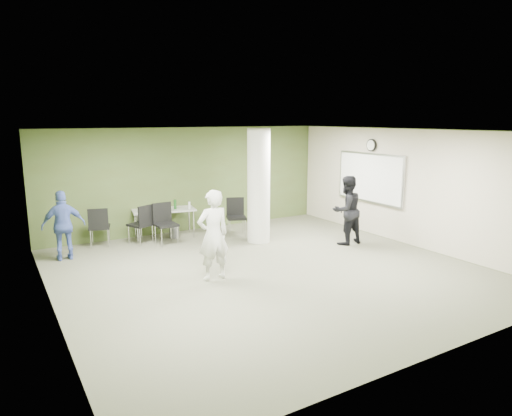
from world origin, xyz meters
TOP-DOWN VIEW (x-y plane):
  - floor at (0.00, 0.00)m, footprint 8.00×8.00m
  - ceiling at (0.00, 0.00)m, footprint 8.00×8.00m
  - wall_back at (0.00, 4.00)m, footprint 8.00×2.80m
  - wall_left at (-4.00, 0.00)m, footprint 0.02×8.00m
  - wall_right_cream at (4.00, 0.00)m, footprint 0.02×8.00m
  - column at (1.00, 2.00)m, footprint 0.56×0.56m
  - whiteboard at (3.92, 1.20)m, footprint 0.05×2.30m
  - wall_clock at (3.92, 1.20)m, footprint 0.06×0.32m
  - folding_table at (-0.89, 3.54)m, footprint 1.66×0.95m
  - wastebasket at (-0.71, 3.40)m, footprint 0.25×0.25m
  - chair_back_left at (-2.54, 3.50)m, footprint 0.59×0.59m
  - chair_back_right at (-1.56, 3.23)m, footprint 0.64×0.64m
  - chair_table_left at (-1.09, 3.00)m, footprint 0.52×0.52m
  - chair_table_right at (0.83, 2.87)m, footprint 0.62×0.62m
  - woman_white at (-1.16, 0.08)m, footprint 0.64×0.43m
  - man_black at (2.71, 0.70)m, footprint 0.83×0.65m
  - man_blue at (-3.40, 2.86)m, footprint 0.91×0.41m

SIDE VIEW (x-z plane):
  - floor at x=0.00m, z-range 0.00..0.00m
  - wastebasket at x=-0.71m, z-range 0.00..0.29m
  - chair_back_left at x=-2.54m, z-range 0.08..1.04m
  - chair_back_right at x=-1.56m, z-range 0.08..1.06m
  - chair_table_right at x=0.83m, z-range 0.08..1.06m
  - chair_table_left at x=-1.09m, z-range 0.09..1.09m
  - folding_table at x=-0.89m, z-range 0.20..1.19m
  - man_blue at x=-3.40m, z-range 0.00..1.52m
  - man_black at x=2.71m, z-range 0.00..1.68m
  - woman_white at x=-1.16m, z-range 0.00..1.74m
  - wall_back at x=0.00m, z-range 1.39..1.41m
  - wall_left at x=-4.00m, z-range 0.00..2.80m
  - wall_right_cream at x=4.00m, z-range 0.00..2.80m
  - column at x=1.00m, z-range 0.00..2.80m
  - whiteboard at x=3.92m, z-range 0.85..2.15m
  - wall_clock at x=3.92m, z-range 2.19..2.51m
  - ceiling at x=0.00m, z-range 2.80..2.80m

